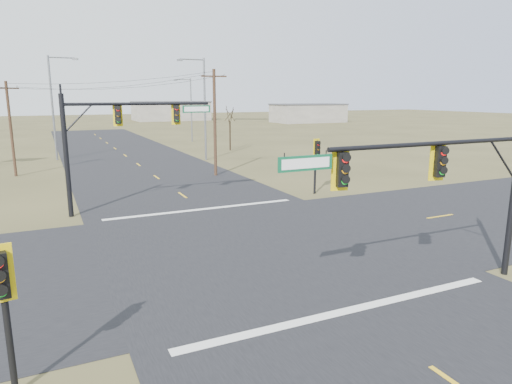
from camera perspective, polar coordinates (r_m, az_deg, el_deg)
ground at (r=21.77m, az=-0.31°, el=-6.61°), size 320.00×320.00×0.00m
road_ew at (r=21.76m, az=-0.31°, el=-6.58°), size 160.00×14.00×0.02m
road_ns at (r=21.76m, az=-0.31°, el=-6.58°), size 14.00×160.00×0.02m
stop_bar_near at (r=15.77m, az=11.57°, el=-14.27°), size 12.00×0.40×0.01m
stop_bar_far at (r=28.47m, az=-6.65°, el=-2.14°), size 12.00×0.40×0.01m
mast_arm_near at (r=16.64m, az=21.57°, el=2.23°), size 10.32×0.53×5.97m
mast_arm_far at (r=28.30m, az=-16.82°, el=7.74°), size 8.84×0.57×7.05m
pedestal_signal_ne at (r=32.50m, az=7.60°, el=4.84°), size 0.63×0.53×3.99m
pedestal_signal_sw at (r=11.76m, az=-29.17°, el=-10.24°), size 0.62×0.52×3.77m
utility_pole_near at (r=39.95m, az=-5.17°, el=8.80°), size 2.23×0.26×9.12m
utility_pole_far at (r=44.75m, az=-28.33°, el=7.16°), size 1.89×0.85×8.13m
streetlight_a at (r=49.95m, az=-6.68°, el=10.91°), size 3.01×0.37×10.79m
streetlight_b at (r=70.38m, az=-8.27°, el=10.53°), size 2.62×0.24×9.42m
streetlight_c at (r=54.19m, az=-23.88°, el=10.22°), size 3.09×0.45×11.05m
bare_tree_c at (r=58.76m, az=-3.29°, el=9.77°), size 2.85×2.85×5.96m
warehouse_mid at (r=133.13m, az=-10.60°, el=9.89°), size 20.00×12.00×5.00m
warehouse_right at (r=121.79m, az=6.53°, el=9.71°), size 18.00×10.00×4.50m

